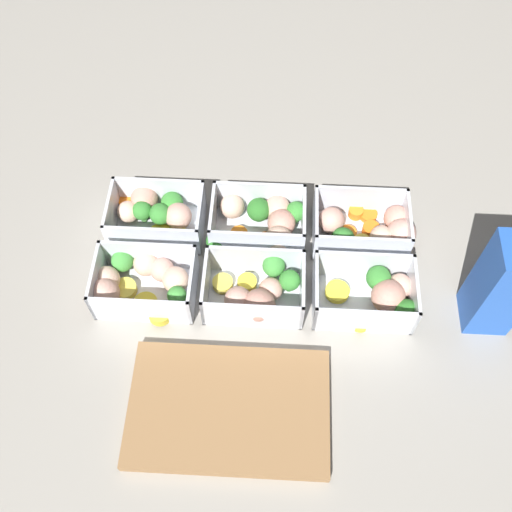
# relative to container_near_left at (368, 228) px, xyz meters

# --- Properties ---
(ground_plane) EXTENTS (4.00, 4.00, 0.00)m
(ground_plane) POSITION_rel_container_near_left_xyz_m (0.18, 0.06, -0.03)
(ground_plane) COLOR gray
(container_near_left) EXTENTS (0.17, 0.11, 0.07)m
(container_near_left) POSITION_rel_container_near_left_xyz_m (0.00, 0.00, 0.00)
(container_near_left) COLOR silver
(container_near_left) RESTS_ON ground_plane
(container_near_center) EXTENTS (0.16, 0.12, 0.07)m
(container_near_center) POSITION_rel_container_near_left_xyz_m (0.17, -0.00, 0.00)
(container_near_center) COLOR silver
(container_near_center) RESTS_ON ground_plane
(container_near_right) EXTENTS (0.15, 0.12, 0.07)m
(container_near_right) POSITION_rel_container_near_left_xyz_m (0.35, -0.01, 0.00)
(container_near_right) COLOR silver
(container_near_right) RESTS_ON ground_plane
(container_far_left) EXTENTS (0.16, 0.11, 0.07)m
(container_far_left) POSITION_rel_container_near_left_xyz_m (-0.01, 0.12, 0.00)
(container_far_left) COLOR silver
(container_far_left) RESTS_ON ground_plane
(container_far_center) EXTENTS (0.15, 0.12, 0.07)m
(container_far_center) POSITION_rel_container_near_left_xyz_m (0.17, 0.13, 0.00)
(container_far_center) COLOR silver
(container_far_center) RESTS_ON ground_plane
(container_far_right) EXTENTS (0.17, 0.13, 0.07)m
(container_far_right) POSITION_rel_container_near_left_xyz_m (0.36, 0.12, -0.00)
(container_far_right) COLOR silver
(container_far_right) RESTS_ON ground_plane
(juice_carton) EXTENTS (0.07, 0.07, 0.20)m
(juice_carton) POSITION_rel_container_near_left_xyz_m (-0.17, 0.14, 0.07)
(juice_carton) COLOR blue
(juice_carton) RESTS_ON ground_plane
(cutting_board) EXTENTS (0.28, 0.18, 0.02)m
(cutting_board) POSITION_rel_container_near_left_xyz_m (0.20, 0.30, -0.02)
(cutting_board) COLOR olive
(cutting_board) RESTS_ON ground_plane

